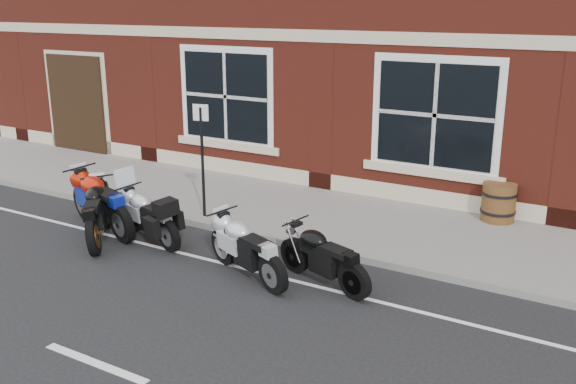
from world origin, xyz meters
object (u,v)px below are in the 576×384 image
object	(u,v)px
parking_sign	(202,153)
moto_touring_silver	(148,213)
moto_sport_silver	(247,246)
moto_sport_red	(102,200)
barrel_planter	(499,202)
moto_naked_black	(323,254)
moto_sport_black	(100,210)

from	to	relation	value
parking_sign	moto_touring_silver	bearing A→B (deg)	-113.21
moto_sport_silver	parking_sign	bearing A→B (deg)	74.38
moto_sport_red	barrel_planter	xyz separation A→B (m)	(6.24, 3.93, -0.11)
moto_naked_black	barrel_planter	distance (m)	4.29
moto_sport_silver	moto_naked_black	xyz separation A→B (m)	(1.12, 0.35, -0.03)
moto_touring_silver	moto_sport_red	distance (m)	1.10
moto_sport_red	moto_touring_silver	bearing A→B (deg)	-69.13
moto_touring_silver	parking_sign	xyz separation A→B (m)	(0.23, 1.29, 0.86)
parking_sign	moto_sport_silver	bearing A→B (deg)	-51.41
moto_touring_silver	moto_sport_black	xyz separation A→B (m)	(-0.77, -0.39, 0.03)
moto_sport_red	moto_sport_black	bearing A→B (deg)	-118.75
moto_sport_red	parking_sign	xyz separation A→B (m)	(1.32, 1.33, 0.78)
moto_touring_silver	moto_sport_black	world-z (taller)	moto_touring_silver
moto_sport_silver	parking_sign	distance (m)	2.90
moto_sport_red	moto_naked_black	world-z (taller)	moto_sport_red
moto_sport_black	moto_naked_black	xyz separation A→B (m)	(4.29, 0.32, -0.06)
moto_naked_black	barrel_planter	bearing A→B (deg)	-3.59
moto_touring_silver	moto_naked_black	bearing A→B (deg)	-73.16
moto_sport_black	parking_sign	bearing A→B (deg)	20.16
moto_sport_red	barrel_planter	size ratio (longest dim) A/B	3.04
moto_naked_black	parking_sign	bearing A→B (deg)	86.29
moto_naked_black	parking_sign	size ratio (longest dim) A/B	0.83
moto_naked_black	moto_touring_silver	bearing A→B (deg)	107.60
moto_sport_red	moto_sport_black	xyz separation A→B (m)	(0.32, -0.35, -0.05)
moto_touring_silver	barrel_planter	distance (m)	6.46
moto_sport_black	barrel_planter	size ratio (longest dim) A/B	2.35
moto_touring_silver	moto_naked_black	world-z (taller)	moto_touring_silver
moto_sport_black	parking_sign	xyz separation A→B (m)	(1.00, 1.68, 0.83)
moto_naked_black	moto_sport_silver	bearing A→B (deg)	126.33
moto_sport_black	moto_naked_black	bearing A→B (deg)	-34.77
moto_touring_silver	moto_sport_black	distance (m)	0.87
moto_sport_black	barrel_planter	xyz separation A→B (m)	(5.92, 4.29, -0.06)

